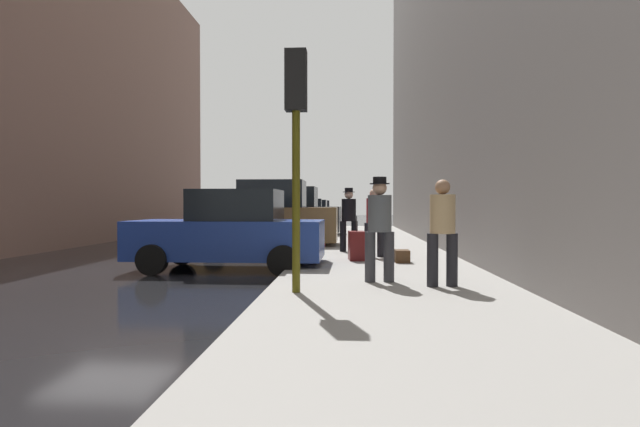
{
  "coord_description": "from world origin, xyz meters",
  "views": [
    {
      "loc": [
        5.28,
        -10.77,
        1.46
      ],
      "look_at": [
        4.44,
        3.83,
        1.2
      ],
      "focal_mm": 28.0,
      "sensor_mm": 36.0,
      "label": 1
    }
  ],
  "objects": [
    {
      "name": "pedestrian_in_red_jacket",
      "position": [
        5.92,
        1.77,
        1.1
      ],
      "size": [
        0.51,
        0.42,
        1.71
      ],
      "color": "black",
      "rests_on": "sidewalk"
    },
    {
      "name": "duffel_bag",
      "position": [
        6.49,
        0.6,
        0.29
      ],
      "size": [
        0.32,
        0.44,
        0.28
      ],
      "color": "#472D19",
      "rests_on": "sidewalk"
    },
    {
      "name": "parked_black_suv",
      "position": [
        2.65,
        11.32,
        1.03
      ],
      "size": [
        4.67,
        2.2,
        2.25
      ],
      "color": "black",
      "rests_on": "ground_plane"
    },
    {
      "name": "parked_silver_sedan",
      "position": [
        2.65,
        28.69,
        0.85
      ],
      "size": [
        4.23,
        2.12,
        1.79
      ],
      "color": "#B7BABF",
      "rests_on": "ground_plane"
    },
    {
      "name": "fire_hydrant",
      "position": [
        4.45,
        4.57,
        0.5
      ],
      "size": [
        0.42,
        0.22,
        0.7
      ],
      "color": "red",
      "rests_on": "sidewalk"
    },
    {
      "name": "pedestrian_with_fedora",
      "position": [
        5.28,
        3.14,
        1.14
      ],
      "size": [
        0.51,
        0.43,
        1.78
      ],
      "color": "black",
      "rests_on": "sidewalk"
    },
    {
      "name": "parked_bronze_suv",
      "position": [
        2.65,
        5.4,
        1.03
      ],
      "size": [
        4.6,
        2.06,
        2.25
      ],
      "color": "brown",
      "rests_on": "ground_plane"
    },
    {
      "name": "parked_blue_sedan",
      "position": [
        2.65,
        0.18,
        0.85
      ],
      "size": [
        4.22,
        2.1,
        1.79
      ],
      "color": "navy",
      "rests_on": "ground_plane"
    },
    {
      "name": "sidewalk",
      "position": [
        6.0,
        0.0,
        0.07
      ],
      "size": [
        4.0,
        40.0,
        0.15
      ],
      "primitive_type": "cube",
      "color": "gray",
      "rests_on": "ground_plane"
    },
    {
      "name": "ground_plane",
      "position": [
        0.0,
        0.0,
        0.0
      ],
      "size": [
        120.0,
        120.0,
        0.0
      ],
      "primitive_type": "plane",
      "color": "black"
    },
    {
      "name": "parked_red_hatchback",
      "position": [
        2.65,
        23.49,
        0.85
      ],
      "size": [
        4.23,
        2.12,
        1.79
      ],
      "color": "#B2191E",
      "rests_on": "ground_plane"
    },
    {
      "name": "traffic_light",
      "position": [
        4.5,
        -3.38,
        2.76
      ],
      "size": [
        0.32,
        0.32,
        3.6
      ],
      "color": "#514C0F",
      "rests_on": "sidewalk"
    },
    {
      "name": "parked_gray_coupe",
      "position": [
        2.65,
        17.22,
        0.85
      ],
      "size": [
        4.26,
        2.17,
        1.79
      ],
      "color": "slate",
      "rests_on": "ground_plane"
    },
    {
      "name": "pedestrian_in_tan_coat",
      "position": [
        6.78,
        -2.73,
        1.1
      ],
      "size": [
        0.52,
        0.46,
        1.71
      ],
      "color": "black",
      "rests_on": "sidewalk"
    },
    {
      "name": "pedestrian_with_beanie",
      "position": [
        5.8,
        -2.31,
        1.14
      ],
      "size": [
        0.52,
        0.44,
        1.78
      ],
      "color": "#333338",
      "rests_on": "sidewalk"
    },
    {
      "name": "rolling_suitcase",
      "position": [
        5.47,
        1.0,
        0.49
      ],
      "size": [
        0.41,
        0.59,
        1.04
      ],
      "color": "#591414",
      "rests_on": "sidewalk"
    }
  ]
}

